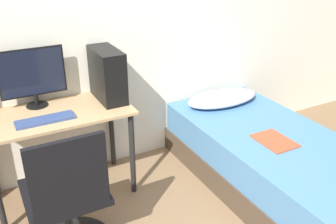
{
  "coord_description": "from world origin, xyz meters",
  "views": [
    {
      "loc": [
        -0.71,
        -1.42,
        1.92
      ],
      "look_at": [
        0.47,
        0.78,
        0.75
      ],
      "focal_mm": 40.0,
      "sensor_mm": 36.0,
      "label": 1
    }
  ],
  "objects_px": {
    "bed": "(270,160)",
    "keyboard": "(45,120)",
    "monitor": "(32,75)",
    "pc_tower": "(107,75)",
    "office_chair": "(68,210)"
  },
  "relations": [
    {
      "from": "office_chair",
      "to": "pc_tower",
      "type": "bearing_deg",
      "value": 52.71
    },
    {
      "from": "keyboard",
      "to": "monitor",
      "type": "bearing_deg",
      "value": 90.01
    },
    {
      "from": "bed",
      "to": "keyboard",
      "type": "bearing_deg",
      "value": 161.02
    },
    {
      "from": "keyboard",
      "to": "pc_tower",
      "type": "height_order",
      "value": "pc_tower"
    },
    {
      "from": "office_chair",
      "to": "bed",
      "type": "height_order",
      "value": "office_chair"
    },
    {
      "from": "monitor",
      "to": "bed",
      "type": "bearing_deg",
      "value": -27.76
    },
    {
      "from": "bed",
      "to": "monitor",
      "type": "relative_size",
      "value": 3.96
    },
    {
      "from": "bed",
      "to": "monitor",
      "type": "height_order",
      "value": "monitor"
    },
    {
      "from": "keyboard",
      "to": "pc_tower",
      "type": "xyz_separation_m",
      "value": [
        0.54,
        0.18,
        0.19
      ]
    },
    {
      "from": "office_chair",
      "to": "monitor",
      "type": "distance_m",
      "value": 1.07
    },
    {
      "from": "monitor",
      "to": "pc_tower",
      "type": "relative_size",
      "value": 1.2
    },
    {
      "from": "bed",
      "to": "keyboard",
      "type": "relative_size",
      "value": 4.75
    },
    {
      "from": "monitor",
      "to": "keyboard",
      "type": "distance_m",
      "value": 0.39
    },
    {
      "from": "bed",
      "to": "keyboard",
      "type": "distance_m",
      "value": 1.82
    },
    {
      "from": "bed",
      "to": "monitor",
      "type": "xyz_separation_m",
      "value": [
        -1.65,
        0.87,
        0.75
      ]
    }
  ]
}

